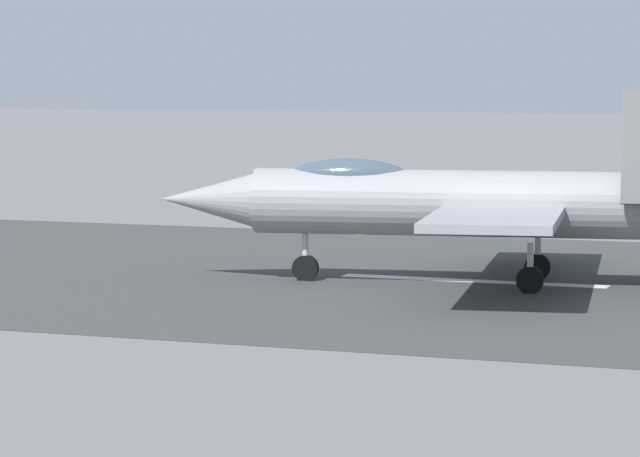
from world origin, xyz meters
TOP-DOWN VIEW (x-y plane):
  - ground_plane at (0.00, 0.00)m, footprint 400.00×400.00m
  - runway_strip at (-0.02, 0.00)m, footprint 240.00×26.00m
  - fighter_jet at (-0.24, 0.78)m, footprint 17.48×14.39m
  - marker_cone_mid at (7.65, -12.22)m, footprint 0.44×0.44m

SIDE VIEW (x-z plane):
  - ground_plane at x=0.00m, z-range 0.00..0.00m
  - runway_strip at x=-0.02m, z-range 0.00..0.02m
  - marker_cone_mid at x=7.65m, z-range 0.00..0.55m
  - fighter_jet at x=-0.24m, z-range -0.39..5.24m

